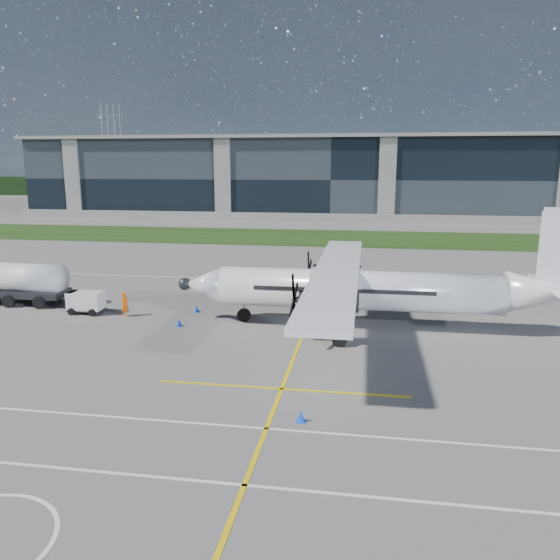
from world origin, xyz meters
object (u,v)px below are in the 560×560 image
Objects in this scene: pylon_west at (112,150)px; baggage_tug at (86,303)px; safety_cone_nose_port at (179,323)px; fuel_tanker_truck at (8,283)px; safety_cone_nose_stbd at (196,309)px; ground_crew_person at (125,302)px; safety_cone_portwing at (301,416)px; turboprop_aircraft at (374,267)px.

baggage_tug is (67.18, -144.96, -14.23)m from pylon_west.
pylon_west is 60.00× the size of safety_cone_nose_port.
fuel_tanker_truck reaches higher than safety_cone_nose_port.
safety_cone_nose_stbd is at bearing -0.99° from fuel_tanker_truck.
ground_crew_person reaches higher than safety_cone_nose_stbd.
baggage_tug reaches higher than safety_cone_nose_stbd.
baggage_tug is 3.09m from ground_crew_person.
ground_crew_person reaches higher than baggage_tug.
safety_cone_portwing is (17.11, -14.20, -0.52)m from baggage_tug.
baggage_tug is at bearing 104.97° from ground_crew_person.
baggage_tug reaches higher than safety_cone_portwing.
safety_cone_portwing is at bearing -58.90° from safety_cone_nose_stbd.
ground_crew_person is at bearing -64.19° from pylon_west.
fuel_tanker_truck is (-27.33, 2.07, -2.43)m from turboprop_aircraft.
pylon_west is 60.00× the size of safety_cone_nose_stbd.
pylon_west is 165.60m from safety_cone_nose_port.
turboprop_aircraft is 27.51m from fuel_tanker_truck.
pylon_west reaches higher than safety_cone_nose_stbd.
safety_cone_nose_port is (7.60, -2.06, -0.52)m from baggage_tug.
pylon_west is at bearing 46.57° from ground_crew_person.
safety_cone_nose_stbd is at bearing 10.92° from baggage_tug.
ground_crew_person is 3.95× the size of safety_cone_portwing.
pylon_west reaches higher than safety_cone_nose_port.
ground_crew_person reaches higher than safety_cone_portwing.
baggage_tug is (7.23, -1.73, -0.78)m from fuel_tanker_truck.
ground_crew_person is at bearing 135.33° from safety_cone_portwing.
baggage_tug is 7.89m from safety_cone_nose_port.
safety_cone_nose_port is at bearing -172.17° from turboprop_aircraft.
pylon_west is at bearing 114.87° from baggage_tug.
baggage_tug is (-20.10, 0.34, -3.21)m from turboprop_aircraft.
safety_cone_nose_stbd is (14.88, -0.26, -1.30)m from fuel_tanker_truck.
safety_cone_portwing is 1.00× the size of safety_cone_nose_port.
safety_cone_nose_stbd is (4.59, 1.79, -0.74)m from ground_crew_person.
fuel_tanker_truck reaches higher than ground_crew_person.
fuel_tanker_truck is 7.47m from baggage_tug.
turboprop_aircraft is 10.30× the size of baggage_tug.
safety_cone_nose_port is (-9.51, 12.14, 0.00)m from safety_cone_portwing.
pylon_west is 60.00× the size of safety_cone_portwing.
safety_cone_portwing is at bearing -33.21° from fuel_tanker_truck.
ground_crew_person is 4.98m from safety_cone_nose_stbd.
safety_cone_nose_stbd is (7.65, 1.48, -0.52)m from baggage_tug.
turboprop_aircraft is at bearing -0.97° from baggage_tug.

